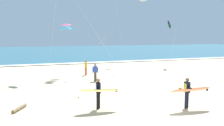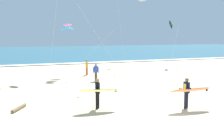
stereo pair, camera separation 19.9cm
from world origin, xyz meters
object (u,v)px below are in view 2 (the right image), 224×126
object	(u,v)px
bystander_blue_top	(96,72)
driftwood_log	(19,108)
surfer_trailing	(98,91)
kite_delta_charcoal_near	(171,25)
bystander_yellow_top	(87,67)
surfer_lead	(188,90)
kite_arc_rose_low	(67,27)
beach_ball	(180,89)

from	to	relation	value
bystander_blue_top	driftwood_log	world-z (taller)	bystander_blue_top
bystander_blue_top	surfer_trailing	bearing A→B (deg)	-104.58
kite_delta_charcoal_near	driftwood_log	distance (m)	22.92
bystander_blue_top	bystander_yellow_top	bearing A→B (deg)	89.50
bystander_blue_top	driftwood_log	distance (m)	9.15
surfer_lead	driftwood_log	xyz separation A→B (m)	(-8.75, 2.93, -0.96)
surfer_lead	bystander_yellow_top	xyz separation A→B (m)	(-2.53, 13.25, -0.24)
kite_delta_charcoal_near	surfer_lead	bearing A→B (deg)	-119.63
surfer_lead	kite_arc_rose_low	bearing A→B (deg)	109.07
kite_delta_charcoal_near	surfer_trailing	bearing A→B (deg)	-133.43
bystander_yellow_top	beach_ball	world-z (taller)	bystander_yellow_top
surfer_trailing	bystander_yellow_top	bearing A→B (deg)	79.66
kite_arc_rose_low	bystander_yellow_top	world-z (taller)	kite_arc_rose_low
kite_delta_charcoal_near	kite_arc_rose_low	xyz separation A→B (m)	(-13.66, -3.24, -0.59)
surfer_trailing	kite_arc_rose_low	size ratio (longest dim) A/B	0.44
surfer_trailing	bystander_blue_top	world-z (taller)	surfer_trailing
bystander_blue_top	beach_ball	xyz separation A→B (m)	(4.74, -5.82, -0.67)
surfer_trailing	bystander_yellow_top	distance (m)	11.92
beach_ball	bystander_yellow_top	bearing A→B (deg)	116.49
surfer_lead	kite_arc_rose_low	xyz separation A→B (m)	(-4.47, 12.92, 3.78)
beach_ball	driftwood_log	xyz separation A→B (m)	(-10.93, -0.87, -0.05)
kite_arc_rose_low	bystander_blue_top	size ratio (longest dim) A/B	3.23
kite_arc_rose_low	beach_ball	distance (m)	12.22
kite_arc_rose_low	driftwood_log	world-z (taller)	kite_arc_rose_low
bystander_blue_top	driftwood_log	size ratio (longest dim) A/B	1.20
kite_arc_rose_low	beach_ball	xyz separation A→B (m)	(6.64, -9.11, -4.69)
bystander_blue_top	beach_ball	distance (m)	7.54
driftwood_log	kite_arc_rose_low	bearing A→B (deg)	66.77
surfer_trailing	beach_ball	bearing A→B (deg)	18.46
bystander_yellow_top	kite_arc_rose_low	bearing A→B (deg)	-170.46
surfer_trailing	driftwood_log	bearing A→B (deg)	160.93
surfer_trailing	bystander_blue_top	xyz separation A→B (m)	(2.11, 8.11, -0.23)
surfer_lead	beach_ball	distance (m)	4.48
surfer_trailing	driftwood_log	xyz separation A→B (m)	(-4.09, 1.41, -0.95)
beach_ball	kite_arc_rose_low	bearing A→B (deg)	126.09
bystander_yellow_top	beach_ball	distance (m)	10.57
bystander_blue_top	driftwood_log	xyz separation A→B (m)	(-6.19, -6.69, -0.72)
kite_arc_rose_low	driftwood_log	distance (m)	11.86
surfer_trailing	beach_ball	world-z (taller)	surfer_trailing
kite_delta_charcoal_near	driftwood_log	size ratio (longest dim) A/B	4.50
kite_delta_charcoal_near	bystander_yellow_top	xyz separation A→B (m)	(-11.72, -2.92, -4.62)
surfer_lead	kite_delta_charcoal_near	size ratio (longest dim) A/B	0.42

